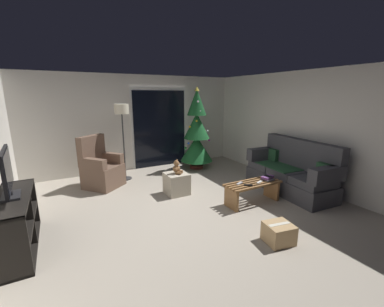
{
  "coord_description": "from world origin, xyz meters",
  "views": [
    {
      "loc": [
        -1.89,
        -3.51,
        1.99
      ],
      "look_at": [
        0.4,
        0.7,
        0.85
      ],
      "focal_mm": 23.2,
      "sensor_mm": 36.0,
      "label": 1
    }
  ],
  "objects_px": {
    "christmas_tree": "(197,134)",
    "teddy_bear_chestnut": "(177,168)",
    "remote_white": "(259,182)",
    "remote_black": "(248,185)",
    "book_stack": "(268,178)",
    "ottoman": "(177,184)",
    "couch": "(291,172)",
    "coffee_table": "(253,189)",
    "cell_phone": "(268,176)",
    "media_shelf": "(13,227)",
    "floor_lamp": "(122,116)",
    "television": "(7,173)",
    "cardboard_box_taped_mid_floor": "(279,233)",
    "armchair": "(101,169)",
    "remote_silver": "(240,183)"
  },
  "relations": [
    {
      "from": "remote_silver",
      "to": "christmas_tree",
      "type": "bearing_deg",
      "value": 147.81
    },
    {
      "from": "couch",
      "to": "ottoman",
      "type": "relative_size",
      "value": 4.53
    },
    {
      "from": "remote_silver",
      "to": "book_stack",
      "type": "relative_size",
      "value": 0.56
    },
    {
      "from": "christmas_tree",
      "to": "teddy_bear_chestnut",
      "type": "relative_size",
      "value": 7.71
    },
    {
      "from": "television",
      "to": "teddy_bear_chestnut",
      "type": "relative_size",
      "value": 2.95
    },
    {
      "from": "remote_white",
      "to": "book_stack",
      "type": "height_order",
      "value": "book_stack"
    },
    {
      "from": "coffee_table",
      "to": "cell_phone",
      "type": "height_order",
      "value": "cell_phone"
    },
    {
      "from": "armchair",
      "to": "cardboard_box_taped_mid_floor",
      "type": "relative_size",
      "value": 2.73
    },
    {
      "from": "couch",
      "to": "remote_white",
      "type": "relative_size",
      "value": 12.78
    },
    {
      "from": "book_stack",
      "to": "cardboard_box_taped_mid_floor",
      "type": "distance_m",
      "value": 1.49
    },
    {
      "from": "coffee_table",
      "to": "couch",
      "type": "bearing_deg",
      "value": 4.75
    },
    {
      "from": "ottoman",
      "to": "cardboard_box_taped_mid_floor",
      "type": "height_order",
      "value": "ottoman"
    },
    {
      "from": "christmas_tree",
      "to": "media_shelf",
      "type": "bearing_deg",
      "value": -151.1
    },
    {
      "from": "remote_black",
      "to": "armchair",
      "type": "bearing_deg",
      "value": 84.04
    },
    {
      "from": "remote_silver",
      "to": "cardboard_box_taped_mid_floor",
      "type": "relative_size",
      "value": 0.38
    },
    {
      "from": "remote_black",
      "to": "christmas_tree",
      "type": "bearing_deg",
      "value": 32.88
    },
    {
      "from": "remote_silver",
      "to": "ottoman",
      "type": "relative_size",
      "value": 0.35
    },
    {
      "from": "teddy_bear_chestnut",
      "to": "couch",
      "type": "bearing_deg",
      "value": -24.33
    },
    {
      "from": "remote_white",
      "to": "remote_black",
      "type": "bearing_deg",
      "value": 73.79
    },
    {
      "from": "coffee_table",
      "to": "media_shelf",
      "type": "distance_m",
      "value": 3.72
    },
    {
      "from": "ottoman",
      "to": "book_stack",
      "type": "bearing_deg",
      "value": -38.19
    },
    {
      "from": "cell_phone",
      "to": "armchair",
      "type": "xyz_separation_m",
      "value": [
        -2.69,
        2.26,
        -0.08
      ]
    },
    {
      "from": "television",
      "to": "cardboard_box_taped_mid_floor",
      "type": "height_order",
      "value": "television"
    },
    {
      "from": "remote_silver",
      "to": "media_shelf",
      "type": "xyz_separation_m",
      "value": [
        -3.44,
        0.26,
        -0.07
      ]
    },
    {
      "from": "remote_silver",
      "to": "cell_phone",
      "type": "bearing_deg",
      "value": 62.9
    },
    {
      "from": "ottoman",
      "to": "remote_silver",
      "type": "bearing_deg",
      "value": -52.88
    },
    {
      "from": "armchair",
      "to": "remote_black",
      "type": "bearing_deg",
      "value": -47.6
    },
    {
      "from": "coffee_table",
      "to": "floor_lamp",
      "type": "bearing_deg",
      "value": 124.93
    },
    {
      "from": "remote_black",
      "to": "floor_lamp",
      "type": "bearing_deg",
      "value": 72.6
    },
    {
      "from": "coffee_table",
      "to": "floor_lamp",
      "type": "distance_m",
      "value": 3.3
    },
    {
      "from": "couch",
      "to": "media_shelf",
      "type": "height_order",
      "value": "couch"
    },
    {
      "from": "christmas_tree",
      "to": "teddy_bear_chestnut",
      "type": "height_order",
      "value": "christmas_tree"
    },
    {
      "from": "remote_black",
      "to": "christmas_tree",
      "type": "height_order",
      "value": "christmas_tree"
    },
    {
      "from": "remote_white",
      "to": "television",
      "type": "relative_size",
      "value": 0.19
    },
    {
      "from": "remote_silver",
      "to": "cardboard_box_taped_mid_floor",
      "type": "xyz_separation_m",
      "value": [
        -0.29,
        -1.21,
        -0.28
      ]
    },
    {
      "from": "coffee_table",
      "to": "floor_lamp",
      "type": "xyz_separation_m",
      "value": [
        -1.75,
        2.5,
        1.24
      ]
    },
    {
      "from": "remote_black",
      "to": "remote_white",
      "type": "bearing_deg",
      "value": -44.49
    },
    {
      "from": "remote_black",
      "to": "media_shelf",
      "type": "xyz_separation_m",
      "value": [
        -3.51,
        0.4,
        -0.07
      ]
    },
    {
      "from": "book_stack",
      "to": "ottoman",
      "type": "bearing_deg",
      "value": 141.81
    },
    {
      "from": "ottoman",
      "to": "cardboard_box_taped_mid_floor",
      "type": "distance_m",
      "value": 2.3
    },
    {
      "from": "teddy_bear_chestnut",
      "to": "remote_white",
      "type": "bearing_deg",
      "value": -45.29
    },
    {
      "from": "armchair",
      "to": "media_shelf",
      "type": "distance_m",
      "value": 2.38
    },
    {
      "from": "remote_black",
      "to": "television",
      "type": "bearing_deg",
      "value": 124.12
    },
    {
      "from": "couch",
      "to": "book_stack",
      "type": "xyz_separation_m",
      "value": [
        -0.79,
        -0.11,
        0.04
      ]
    },
    {
      "from": "armchair",
      "to": "christmas_tree",
      "type": "bearing_deg",
      "value": 4.93
    },
    {
      "from": "book_stack",
      "to": "floor_lamp",
      "type": "distance_m",
      "value": 3.45
    },
    {
      "from": "coffee_table",
      "to": "remote_white",
      "type": "height_order",
      "value": "remote_white"
    },
    {
      "from": "media_shelf",
      "to": "television",
      "type": "xyz_separation_m",
      "value": [
        0.03,
        0.06,
        0.7
      ]
    },
    {
      "from": "remote_white",
      "to": "armchair",
      "type": "xyz_separation_m",
      "value": [
        -2.43,
        2.32,
        -0.02
      ]
    },
    {
      "from": "armchair",
      "to": "floor_lamp",
      "type": "xyz_separation_m",
      "value": [
        0.58,
        0.25,
        1.1
      ]
    }
  ]
}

